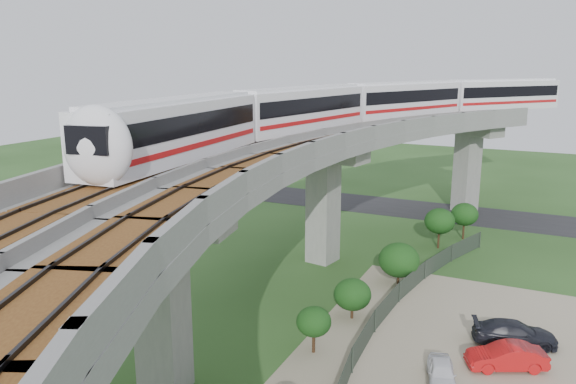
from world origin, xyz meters
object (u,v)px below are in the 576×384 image
Objects in this scene: metro_train at (373,105)px; car_dark at (515,333)px; car_white at (442,373)px; car_red at (506,357)px.

metro_train reaches higher than car_dark.
metro_train reaches higher than car_white.
car_dark is at bearing 150.65° from car_red.
car_red is 3.03m from car_dark.
car_red is at bearing 160.09° from car_dark.
metro_train is at bearing -169.11° from car_red.
metro_train is 14.17× the size of car_red.
car_white is 6.69m from car_dark.
car_dark is (3.06, 5.95, 0.11)m from car_white.
metro_train is 17.38× the size of car_white.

